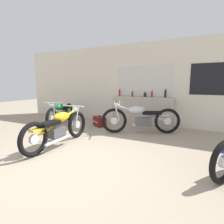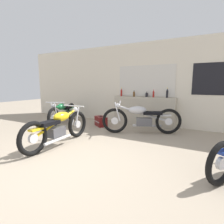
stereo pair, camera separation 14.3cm
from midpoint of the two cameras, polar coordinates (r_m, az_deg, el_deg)
ground_plane at (r=3.32m, az=-14.56°, el=-16.16°), size 24.00×24.00×0.00m
wall_back at (r=6.28m, az=9.29°, el=8.96°), size 10.00×0.07×2.80m
sill_counter at (r=6.10m, az=10.88°, el=0.27°), size 2.11×0.28×0.98m
bottle_leftmost at (r=6.36m, az=3.72°, el=6.40°), size 0.06×0.06×0.30m
bottle_left_center at (r=6.14m, az=7.85°, el=5.90°), size 0.07×0.07×0.22m
bottle_center at (r=6.06m, az=11.91°, el=5.58°), size 0.09×0.09×0.18m
bottle_right_center at (r=5.90m, az=14.07°, el=5.73°), size 0.06×0.06×0.25m
bottle_rightmost at (r=5.82m, az=18.24°, el=5.80°), size 0.07×0.07×0.32m
motorcycle_silver at (r=5.05m, az=10.42°, el=-2.06°), size 2.08×1.05×0.92m
motorcycle_green at (r=6.48m, az=-15.07°, el=-0.11°), size 0.84×1.99×0.83m
motorcycle_yellow at (r=4.21m, az=-16.13°, el=-4.81°), size 0.64×2.09×0.87m
hard_case_darkred at (r=5.93m, az=-2.97°, el=-3.04°), size 0.58×0.53×0.34m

